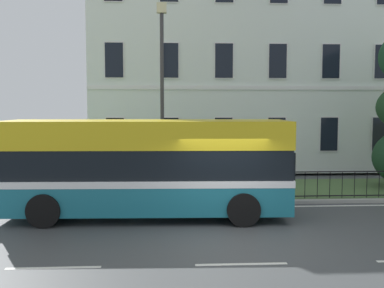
% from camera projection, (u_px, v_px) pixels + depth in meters
% --- Properties ---
extents(ground_plane, '(60.00, 56.00, 0.18)m').
position_uv_depth(ground_plane, '(226.00, 231.00, 12.21)').
color(ground_plane, '#424547').
extents(georgian_townhouse, '(15.85, 9.99, 13.27)m').
position_uv_depth(georgian_townhouse, '(235.00, 48.00, 26.04)').
color(georgian_townhouse, white).
rests_on(georgian_townhouse, ground_plane).
extents(iron_verge_railing, '(18.15, 0.04, 0.97)m').
position_uv_depth(iron_verge_railing, '(280.00, 185.00, 15.87)').
color(iron_verge_railing, black).
rests_on(iron_verge_railing, ground_plane).
extents(single_decker_bus, '(8.65, 2.77, 2.98)m').
position_uv_depth(single_decker_bus, '(147.00, 166.00, 13.61)').
color(single_decker_bus, '#1B6C7F').
rests_on(single_decker_bus, ground_plane).
extents(street_lamp_post, '(0.36, 0.24, 7.04)m').
position_uv_depth(street_lamp_post, '(162.00, 86.00, 16.48)').
color(street_lamp_post, '#333338').
rests_on(street_lamp_post, ground_plane).
extents(litter_bin, '(0.51, 0.51, 1.10)m').
position_uv_depth(litter_bin, '(226.00, 182.00, 16.13)').
color(litter_bin, '#4C4742').
rests_on(litter_bin, ground_plane).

